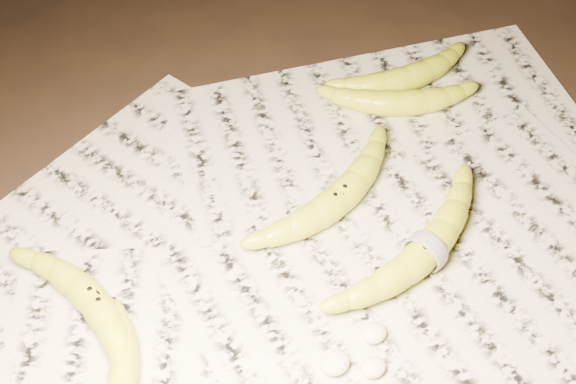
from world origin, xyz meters
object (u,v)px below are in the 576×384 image
banana_upper_a (400,101)px  banana_left_a (94,302)px  banana_upper_b (407,77)px  banana_taped (426,250)px  banana_center (338,197)px  banana_left_b (121,382)px

banana_upper_a → banana_left_a: bearing=-140.7°
banana_left_a → banana_upper_b: 0.53m
banana_taped → banana_upper_a: (0.12, 0.22, -0.00)m
banana_taped → banana_upper_b: bearing=41.0°
banana_center → banana_left_a: bearing=161.5°
banana_center → banana_taped: 0.13m
banana_upper_b → banana_center: bearing=-138.2°
banana_center → banana_left_b: bearing=179.4°
banana_left_a → banana_upper_b: same height
banana_left_b → banana_upper_b: 0.57m
banana_left_a → banana_left_b: 0.10m
banana_center → banana_upper_a: (0.17, 0.10, -0.00)m
banana_left_b → banana_center: (0.32, 0.08, 0.00)m
banana_left_b → banana_upper_b: banana_upper_b is taller
banana_left_a → banana_taped: banana_taped is taller
banana_left_a → banana_center: (0.31, -0.02, 0.00)m
banana_upper_b → banana_left_a: bearing=-158.6°
banana_upper_a → banana_upper_b: size_ratio=1.03×
banana_left_a → banana_center: 0.31m
banana_taped → banana_upper_b: (0.16, 0.25, -0.00)m
banana_center → banana_upper_b: (0.20, 0.13, -0.00)m
banana_taped → banana_left_b: bearing=158.5°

